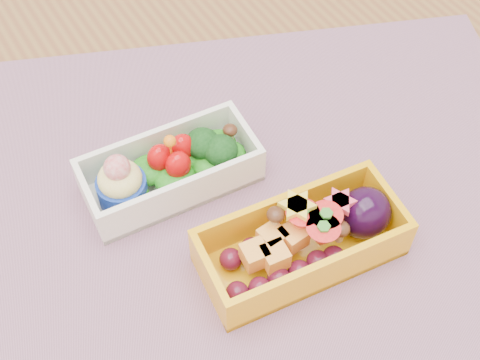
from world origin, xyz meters
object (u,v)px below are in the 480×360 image
table (225,292)px  bento_white (169,170)px  bento_yellow (306,240)px  placemat (235,215)px

table → bento_white: 0.14m
table → bento_yellow: 0.14m
placemat → bento_yellow: size_ratio=3.38×
bento_white → table: bearing=-75.7°
bento_white → bento_yellow: 0.13m
table → bento_white: bearing=99.8°
bento_yellow → bento_white: bearing=122.4°
placemat → bento_white: bento_white is taller
bento_white → bento_yellow: bearing=-59.3°
placemat → table: bearing=-148.9°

